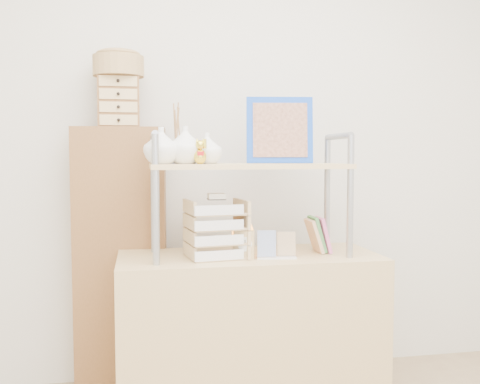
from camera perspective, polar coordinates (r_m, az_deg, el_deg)
The scene contains 9 objects.
desk at distance 2.59m, azimuth 0.99°, elevation -14.90°, with size 1.20×0.50×0.75m, color tan.
cabinet at distance 2.82m, azimuth -12.52°, elevation -7.10°, with size 0.45×0.24×1.35m, color brown.
hutch at distance 2.44m, azimuth -1.79°, elevation 3.62°, with size 0.93×0.34×0.74m.
letter_tray at distance 2.40m, azimuth -2.54°, elevation -4.30°, with size 0.27×0.25×0.29m.
salt_lamp at distance 2.49m, azimuth 0.30°, elevation -4.68°, with size 0.11×0.11×0.17m.
desk_clock at distance 2.38m, azimuth 0.44°, elevation -5.64°, with size 0.10×0.06×0.13m.
postcard_stand at distance 2.41m, azimuth 3.89°, elevation -6.22°, with size 0.18×0.07×0.13m.
drawer_chest at distance 2.76m, azimuth -12.79°, elevation 9.35°, with size 0.20×0.16×0.25m.
woven_basket at distance 2.78m, azimuth -12.84°, elevation 12.93°, with size 0.25×0.25×0.10m, color olive.
Camera 1 is at (-0.50, -1.20, 1.21)m, focal length 40.00 mm.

